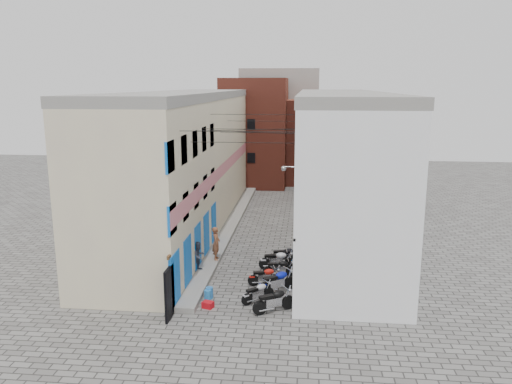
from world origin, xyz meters
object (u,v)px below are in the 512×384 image
(motorcycle_a, at_px, (274,299))
(motorcycle_c, at_px, (277,281))
(motorcycle_g, at_px, (285,254))
(person_a, at_px, (216,243))
(person_b, at_px, (199,256))
(water_jug_far, at_px, (209,293))
(motorcycle_d, at_px, (265,275))
(motorcycle_e, at_px, (279,267))
(motorcycle_b, at_px, (258,292))
(red_crate, at_px, (208,305))
(water_jug_near, at_px, (207,295))
(motorcycle_f, at_px, (277,259))

(motorcycle_a, xyz_separation_m, motorcycle_c, (0.01, 2.01, 0.03))
(motorcycle_g, xyz_separation_m, person_a, (-3.66, -0.37, 0.63))
(person_b, relative_size, water_jug_far, 2.92)
(motorcycle_c, xyz_separation_m, person_b, (-4.08, 1.82, 0.40))
(motorcycle_c, relative_size, motorcycle_g, 1.15)
(motorcycle_a, bearing_deg, motorcycle_d, 162.29)
(person_a, xyz_separation_m, water_jug_far, (0.48, -4.39, -0.89))
(person_b, bearing_deg, motorcycle_e, -51.81)
(motorcycle_b, distance_m, water_jug_far, 2.24)
(motorcycle_a, bearing_deg, red_crate, -122.00)
(motorcycle_b, bearing_deg, motorcycle_e, 125.62)
(person_b, bearing_deg, water_jug_near, -125.45)
(motorcycle_c, distance_m, person_a, 4.97)
(water_jug_near, xyz_separation_m, water_jug_far, (0.05, 0.22, 0.02))
(motorcycle_d, xyz_separation_m, person_a, (-2.86, 2.65, 0.66))
(motorcycle_d, xyz_separation_m, motorcycle_g, (0.80, 3.02, 0.03))
(motorcycle_f, height_order, person_b, person_b)
(motorcycle_c, bearing_deg, motorcycle_e, 143.63)
(person_a, bearing_deg, red_crate, -179.73)
(person_a, relative_size, person_b, 1.20)
(motorcycle_a, bearing_deg, motorcycle_e, 150.12)
(motorcycle_e, bearing_deg, motorcycle_b, -22.17)
(person_a, bearing_deg, motorcycle_f, -104.51)
(motorcycle_d, height_order, water_jug_near, motorcycle_d)
(person_a, bearing_deg, water_jug_near, 179.20)
(red_crate, bearing_deg, person_a, 96.42)
(motorcycle_g, distance_m, person_b, 4.74)
(motorcycle_e, height_order, motorcycle_f, motorcycle_f)
(water_jug_far, height_order, red_crate, water_jug_far)
(water_jug_near, relative_size, water_jug_far, 0.91)
(motorcycle_d, height_order, motorcycle_f, motorcycle_f)
(motorcycle_d, distance_m, motorcycle_f, 2.21)
(motorcycle_e, relative_size, motorcycle_f, 0.88)
(person_a, distance_m, water_jug_near, 4.72)
(motorcycle_b, height_order, motorcycle_g, motorcycle_g)
(motorcycle_a, xyz_separation_m, water_jug_near, (-3.05, 0.89, -0.34))
(motorcycle_g, relative_size, water_jug_near, 3.85)
(motorcycle_f, relative_size, motorcycle_g, 1.06)
(motorcycle_e, bearing_deg, water_jug_near, -52.30)
(motorcycle_c, distance_m, motorcycle_f, 3.01)
(person_a, bearing_deg, water_jug_far, -179.94)
(motorcycle_d, distance_m, motorcycle_g, 3.12)
(motorcycle_a, height_order, motorcycle_g, motorcycle_a)
(motorcycle_a, distance_m, motorcycle_c, 2.01)
(person_b, bearing_deg, motorcycle_a, -97.86)
(motorcycle_g, height_order, person_b, person_b)
(motorcycle_d, distance_m, person_a, 3.96)
(motorcycle_e, xyz_separation_m, motorcycle_g, (0.19, 1.84, 0.03))
(motorcycle_a, xyz_separation_m, motorcycle_e, (-0.01, 4.03, -0.08))
(water_jug_far, bearing_deg, water_jug_near, -102.02)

